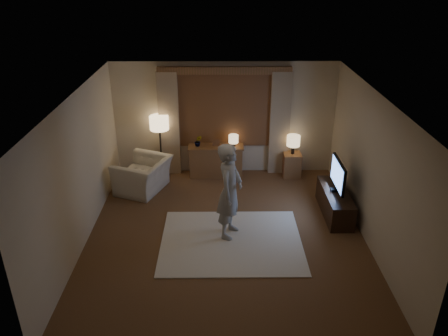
{
  "coord_description": "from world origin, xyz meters",
  "views": [
    {
      "loc": [
        -0.1,
        -6.67,
        4.55
      ],
      "look_at": [
        -0.03,
        0.6,
        1.09
      ],
      "focal_mm": 35.0,
      "sensor_mm": 36.0,
      "label": 1
    }
  ],
  "objects_px": {
    "tv_stand": "(335,203)",
    "side_table": "(292,165)",
    "armchair": "(143,175)",
    "sideboard": "(216,161)",
    "person": "(230,191)"
  },
  "relations": [
    {
      "from": "sideboard",
      "to": "armchair",
      "type": "xyz_separation_m",
      "value": [
        -1.57,
        -0.72,
        0.01
      ]
    },
    {
      "from": "sideboard",
      "to": "person",
      "type": "relative_size",
      "value": 0.68
    },
    {
      "from": "side_table",
      "to": "tv_stand",
      "type": "relative_size",
      "value": 0.4
    },
    {
      "from": "sideboard",
      "to": "armchair",
      "type": "relative_size",
      "value": 1.09
    },
    {
      "from": "tv_stand",
      "to": "side_table",
      "type": "bearing_deg",
      "value": 109.37
    },
    {
      "from": "sideboard",
      "to": "person",
      "type": "bearing_deg",
      "value": -83.88
    },
    {
      "from": "armchair",
      "to": "person",
      "type": "height_order",
      "value": "person"
    },
    {
      "from": "armchair",
      "to": "tv_stand",
      "type": "relative_size",
      "value": 0.78
    },
    {
      "from": "armchair",
      "to": "side_table",
      "type": "xyz_separation_m",
      "value": [
        3.32,
        0.67,
        -0.08
      ]
    },
    {
      "from": "sideboard",
      "to": "side_table",
      "type": "xyz_separation_m",
      "value": [
        1.75,
        -0.05,
        -0.07
      ]
    },
    {
      "from": "tv_stand",
      "to": "person",
      "type": "relative_size",
      "value": 0.79
    },
    {
      "from": "sideboard",
      "to": "tv_stand",
      "type": "relative_size",
      "value": 0.86
    },
    {
      "from": "side_table",
      "to": "person",
      "type": "height_order",
      "value": "person"
    },
    {
      "from": "side_table",
      "to": "tv_stand",
      "type": "distance_m",
      "value": 1.8
    },
    {
      "from": "side_table",
      "to": "person",
      "type": "distance_m",
      "value": 2.9
    }
  ]
}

